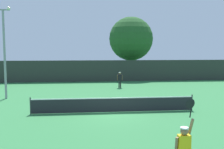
# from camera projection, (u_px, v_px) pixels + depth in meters

# --- Properties ---
(ground_plane) EXTENTS (120.00, 120.00, 0.00)m
(ground_plane) POSITION_uv_depth(u_px,v_px,m) (114.00, 112.00, 17.11)
(ground_plane) COLOR #2D723D
(tennis_net) EXTENTS (10.55, 0.08, 1.07)m
(tennis_net) POSITION_uv_depth(u_px,v_px,m) (114.00, 104.00, 17.05)
(tennis_net) COLOR #232328
(tennis_net) RESTS_ON ground
(perimeter_fence) EXTENTS (34.96, 0.12, 2.64)m
(perimeter_fence) POSITION_uv_depth(u_px,v_px,m) (100.00, 71.00, 32.72)
(perimeter_fence) COLOR #2D332D
(perimeter_fence) RESTS_ON ground
(player_serving) EXTENTS (0.67, 0.40, 2.59)m
(player_serving) POSITION_uv_depth(u_px,v_px,m) (184.00, 146.00, 8.12)
(player_serving) COLOR yellow
(player_serving) RESTS_ON ground
(player_receiving) EXTENTS (0.57, 0.24, 1.63)m
(player_receiving) POSITION_uv_depth(u_px,v_px,m) (120.00, 78.00, 27.53)
(player_receiving) COLOR black
(player_receiving) RESTS_ON ground
(tennis_ball) EXTENTS (0.07, 0.07, 0.07)m
(tennis_ball) POSITION_uv_depth(u_px,v_px,m) (83.00, 111.00, 17.39)
(tennis_ball) COLOR #CCE033
(tennis_ball) RESTS_ON ground
(light_pole) EXTENTS (1.18, 0.28, 7.44)m
(light_pole) POSITION_uv_depth(u_px,v_px,m) (4.00, 46.00, 21.36)
(light_pole) COLOR gray
(light_pole) RESTS_ON ground
(large_tree) EXTENTS (6.05, 6.05, 8.45)m
(large_tree) POSITION_uv_depth(u_px,v_px,m) (131.00, 39.00, 36.67)
(large_tree) COLOR brown
(large_tree) RESTS_ON ground
(parked_car_near) EXTENTS (1.92, 4.20, 1.69)m
(parked_car_near) POSITION_uv_depth(u_px,v_px,m) (115.00, 71.00, 38.61)
(parked_car_near) COLOR navy
(parked_car_near) RESTS_ON ground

